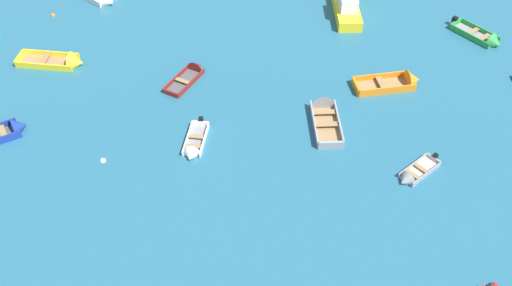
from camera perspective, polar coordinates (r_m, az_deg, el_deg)
rowboat_white_far_back at (r=34.63m, az=-6.07°, el=-0.45°), size 1.16×3.40×0.97m
rowboat_yellow_outer_left at (r=42.87m, az=-17.97°, el=7.46°), size 4.67×1.67×1.43m
rowboat_grey_cluster_outer at (r=36.96m, az=6.56°, el=3.05°), size 2.20×4.64×1.45m
rowboat_maroon_back_row_center at (r=40.17m, az=-6.16°, el=6.78°), size 2.47×3.79×1.12m
rowboat_orange_near_left at (r=40.11m, az=13.75°, el=5.72°), size 4.67×2.65×1.42m
rowboat_green_midfield_right at (r=46.18m, az=21.26°, el=9.36°), size 3.68×3.66×1.27m
rowboat_deep_blue_cluster_inner at (r=38.38m, az=-23.05°, el=0.97°), size 4.13×3.48×1.25m
motor_launch_yellow_center at (r=46.97m, az=8.63°, el=13.16°), size 2.44×6.19×2.12m
rowboat_grey_midfield_left at (r=34.02m, az=14.82°, el=-3.09°), size 2.68×2.78×0.92m
mooring_buoy_outer_edge at (r=48.72m, az=-19.03°, el=11.57°), size 0.36×0.36×0.36m
mooring_buoy_midfield at (r=35.03m, az=-14.56°, el=-1.68°), size 0.34×0.34×0.34m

